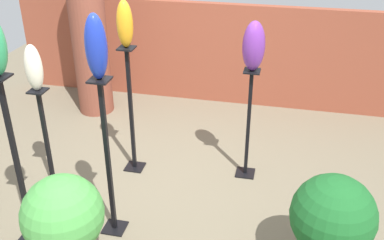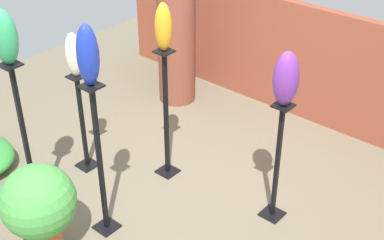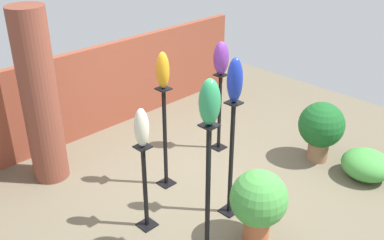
{
  "view_description": "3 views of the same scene",
  "coord_description": "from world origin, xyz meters",
  "px_view_note": "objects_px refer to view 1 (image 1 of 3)",
  "views": [
    {
      "loc": [
        1.08,
        -3.64,
        2.8
      ],
      "look_at": [
        0.21,
        0.2,
        0.72
      ],
      "focal_mm": 42.0,
      "sensor_mm": 36.0,
      "label": 1
    },
    {
      "loc": [
        2.68,
        -2.99,
        3.42
      ],
      "look_at": [
        -0.12,
        0.28,
        0.78
      ],
      "focal_mm": 50.0,
      "sensor_mm": 36.0,
      "label": 2
    },
    {
      "loc": [
        -3.74,
        -3.53,
        3.5
      ],
      "look_at": [
        -0.12,
        0.13,
        0.9
      ],
      "focal_mm": 42.0,
      "sensor_mm": 36.0,
      "label": 3
    }
  ],
  "objects_px": {
    "art_vase_violet": "(254,46)",
    "potted_plant_front_right": "(332,220)",
    "pedestal_cobalt": "(109,166)",
    "art_vase_cobalt": "(96,47)",
    "art_vase_amber": "(125,24)",
    "pedestal_amber": "(131,116)",
    "pedestal_ivory": "(47,144)",
    "potted_plant_near_pillar": "(63,219)",
    "pedestal_violet": "(248,129)",
    "art_vase_ivory": "(34,68)",
    "brick_pillar": "(88,27)",
    "pedestal_jade": "(18,170)"
  },
  "relations": [
    {
      "from": "art_vase_violet",
      "to": "potted_plant_front_right",
      "type": "xyz_separation_m",
      "value": [
        0.78,
        -1.24,
        -0.91
      ]
    },
    {
      "from": "art_vase_cobalt",
      "to": "potted_plant_front_right",
      "type": "distance_m",
      "value": 2.2
    },
    {
      "from": "brick_pillar",
      "to": "art_vase_ivory",
      "type": "height_order",
      "value": "brick_pillar"
    },
    {
      "from": "art_vase_ivory",
      "to": "art_vase_cobalt",
      "type": "xyz_separation_m",
      "value": [
        0.88,
        -0.51,
        0.43
      ]
    },
    {
      "from": "pedestal_cobalt",
      "to": "pedestal_violet",
      "type": "relative_size",
      "value": 1.23
    },
    {
      "from": "art_vase_ivory",
      "to": "art_vase_violet",
      "type": "relative_size",
      "value": 0.92
    },
    {
      "from": "potted_plant_front_right",
      "to": "art_vase_amber",
      "type": "bearing_deg",
      "value": 151.29
    },
    {
      "from": "pedestal_violet",
      "to": "art_vase_violet",
      "type": "bearing_deg",
      "value": 153.43
    },
    {
      "from": "brick_pillar",
      "to": "pedestal_violet",
      "type": "relative_size",
      "value": 1.95
    },
    {
      "from": "brick_pillar",
      "to": "pedestal_amber",
      "type": "relative_size",
      "value": 1.68
    },
    {
      "from": "pedestal_cobalt",
      "to": "pedestal_amber",
      "type": "distance_m",
      "value": 1.0
    },
    {
      "from": "art_vase_amber",
      "to": "potted_plant_front_right",
      "type": "height_order",
      "value": "art_vase_amber"
    },
    {
      "from": "pedestal_amber",
      "to": "potted_plant_front_right",
      "type": "height_order",
      "value": "pedestal_amber"
    },
    {
      "from": "pedestal_amber",
      "to": "potted_plant_front_right",
      "type": "bearing_deg",
      "value": -28.71
    },
    {
      "from": "pedestal_amber",
      "to": "art_vase_violet",
      "type": "relative_size",
      "value": 2.87
    },
    {
      "from": "pedestal_violet",
      "to": "art_vase_cobalt",
      "type": "xyz_separation_m",
      "value": [
        -1.06,
        -1.14,
        1.18
      ]
    },
    {
      "from": "pedestal_cobalt",
      "to": "brick_pillar",
      "type": "bearing_deg",
      "value": 116.99
    },
    {
      "from": "pedestal_amber",
      "to": "pedestal_violet",
      "type": "height_order",
      "value": "pedestal_amber"
    },
    {
      "from": "pedestal_amber",
      "to": "art_vase_cobalt",
      "type": "distance_m",
      "value": 1.48
    },
    {
      "from": "pedestal_ivory",
      "to": "pedestal_jade",
      "type": "relative_size",
      "value": 0.7
    },
    {
      "from": "art_vase_cobalt",
      "to": "art_vase_amber",
      "type": "distance_m",
      "value": 1.0
    },
    {
      "from": "art_vase_violet",
      "to": "potted_plant_front_right",
      "type": "distance_m",
      "value": 1.73
    },
    {
      "from": "art_vase_cobalt",
      "to": "brick_pillar",
      "type": "bearing_deg",
      "value": 116.99
    },
    {
      "from": "pedestal_cobalt",
      "to": "art_vase_violet",
      "type": "bearing_deg",
      "value": 47.03
    },
    {
      "from": "pedestal_cobalt",
      "to": "art_vase_cobalt",
      "type": "xyz_separation_m",
      "value": [
        -0.0,
        -0.0,
        1.05
      ]
    },
    {
      "from": "pedestal_jade",
      "to": "pedestal_violet",
      "type": "height_order",
      "value": "pedestal_jade"
    },
    {
      "from": "art_vase_cobalt",
      "to": "potted_plant_front_right",
      "type": "relative_size",
      "value": 0.57
    },
    {
      "from": "art_vase_ivory",
      "to": "art_vase_violet",
      "type": "bearing_deg",
      "value": 18.0
    },
    {
      "from": "pedestal_cobalt",
      "to": "pedestal_jade",
      "type": "distance_m",
      "value": 0.73
    },
    {
      "from": "art_vase_amber",
      "to": "potted_plant_front_right",
      "type": "xyz_separation_m",
      "value": [
        1.99,
        -1.09,
        -1.09
      ]
    },
    {
      "from": "pedestal_cobalt",
      "to": "art_vase_cobalt",
      "type": "bearing_deg",
      "value": -116.57
    },
    {
      "from": "pedestal_ivory",
      "to": "brick_pillar",
      "type": "bearing_deg",
      "value": 98.6
    },
    {
      "from": "pedestal_cobalt",
      "to": "pedestal_amber",
      "type": "height_order",
      "value": "pedestal_cobalt"
    },
    {
      "from": "potted_plant_front_right",
      "to": "pedestal_violet",
      "type": "bearing_deg",
      "value": 122.15
    },
    {
      "from": "pedestal_cobalt",
      "to": "art_vase_amber",
      "type": "relative_size",
      "value": 3.22
    },
    {
      "from": "potted_plant_near_pillar",
      "to": "art_vase_amber",
      "type": "bearing_deg",
      "value": 89.57
    },
    {
      "from": "pedestal_jade",
      "to": "pedestal_amber",
      "type": "xyz_separation_m",
      "value": [
        0.53,
        1.26,
        -0.08
      ]
    },
    {
      "from": "pedestal_ivory",
      "to": "pedestal_jade",
      "type": "distance_m",
      "value": 0.84
    },
    {
      "from": "pedestal_violet",
      "to": "pedestal_ivory",
      "type": "bearing_deg",
      "value": -162.0
    },
    {
      "from": "pedestal_cobalt",
      "to": "potted_plant_front_right",
      "type": "height_order",
      "value": "pedestal_cobalt"
    },
    {
      "from": "pedestal_amber",
      "to": "art_vase_violet",
      "type": "distance_m",
      "value": 1.46
    },
    {
      "from": "pedestal_jade",
      "to": "art_vase_cobalt",
      "type": "xyz_separation_m",
      "value": [
        0.68,
        0.27,
        1.01
      ]
    },
    {
      "from": "art_vase_amber",
      "to": "potted_plant_near_pillar",
      "type": "height_order",
      "value": "art_vase_amber"
    },
    {
      "from": "art_vase_ivory",
      "to": "art_vase_violet",
      "type": "height_order",
      "value": "art_vase_violet"
    },
    {
      "from": "pedestal_ivory",
      "to": "pedestal_jade",
      "type": "bearing_deg",
      "value": -75.17
    },
    {
      "from": "pedestal_jade",
      "to": "art_vase_cobalt",
      "type": "relative_size",
      "value": 3.04
    },
    {
      "from": "pedestal_ivory",
      "to": "potted_plant_near_pillar",
      "type": "bearing_deg",
      "value": -55.58
    },
    {
      "from": "art_vase_ivory",
      "to": "art_vase_amber",
      "type": "height_order",
      "value": "art_vase_amber"
    },
    {
      "from": "pedestal_cobalt",
      "to": "pedestal_jade",
      "type": "xyz_separation_m",
      "value": [
        -0.68,
        -0.27,
        0.03
      ]
    },
    {
      "from": "art_vase_violet",
      "to": "potted_plant_near_pillar",
      "type": "bearing_deg",
      "value": -126.03
    }
  ]
}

